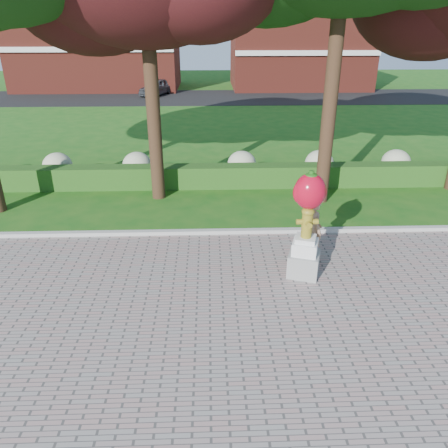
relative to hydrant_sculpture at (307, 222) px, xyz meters
name	(u,v)px	position (x,y,z in m)	size (l,w,h in m)	color
ground	(222,294)	(-1.94, -0.74, -1.40)	(100.00, 100.00, 0.00)	#185515
curb	(219,232)	(-1.94, 2.26, -1.32)	(40.00, 0.18, 0.15)	#ADADA5
lawn_hedge	(216,176)	(-1.94, 6.26, -1.00)	(24.00, 0.70, 0.80)	#124112
hydrangea_row	(231,164)	(-1.37, 7.26, -0.85)	(20.10, 1.10, 0.99)	#A1A47D
street	(211,97)	(-1.94, 27.26, -1.39)	(50.00, 8.00, 0.02)	black
building_left	(98,47)	(-11.94, 33.26, 2.10)	(14.00, 8.00, 7.00)	maroon
building_right	(299,50)	(6.06, 33.26, 1.80)	(12.00, 8.00, 6.40)	maroon
hydrant_sculpture	(307,222)	(0.00, 0.00, 0.00)	(0.88, 0.88, 2.57)	gray
woman	(313,231)	(0.32, 0.61, -0.52)	(0.62, 0.40, 1.69)	tan
parked_car	(156,87)	(-6.49, 28.52, -0.73)	(1.53, 3.79, 1.29)	#45484D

